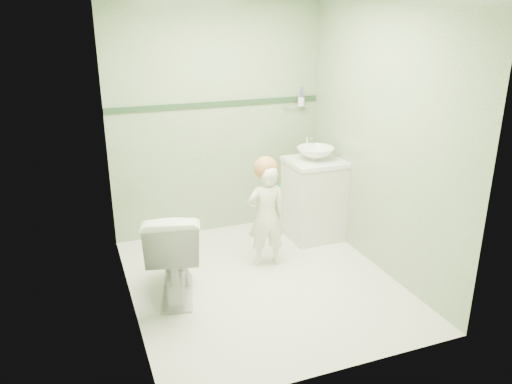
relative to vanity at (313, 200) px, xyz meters
name	(u,v)px	position (x,y,z in m)	size (l,w,h in m)	color
ground	(262,282)	(-0.84, -0.70, -0.40)	(2.50, 2.50, 0.00)	silver
room_shell	(263,148)	(-0.84, -0.70, 0.80)	(2.50, 2.54, 2.40)	#86A374
trim_stripe	(217,104)	(-0.84, 0.54, 0.95)	(2.20, 0.02, 0.05)	#284528
vanity	(313,200)	(0.00, 0.00, 0.00)	(0.52, 0.50, 0.80)	beige
counter	(315,162)	(0.00, 0.00, 0.41)	(0.54, 0.52, 0.04)	white
basin	(315,154)	(0.00, 0.00, 0.49)	(0.37, 0.37, 0.13)	white
faucet	(307,141)	(0.00, 0.19, 0.57)	(0.03, 0.13, 0.18)	silver
cup_holder	(300,102)	(0.05, 0.48, 0.93)	(0.26, 0.07, 0.21)	silver
toilet	(174,251)	(-1.58, -0.63, -0.01)	(0.44, 0.76, 0.78)	white
toddler	(266,216)	(-0.68, -0.40, 0.08)	(0.35, 0.23, 0.96)	white
hair_cap	(266,168)	(-0.68, -0.37, 0.52)	(0.21, 0.21, 0.21)	#B67A40
teal_toothbrush	(279,186)	(-0.62, -0.53, 0.40)	(0.11, 0.14, 0.08)	#0C9471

